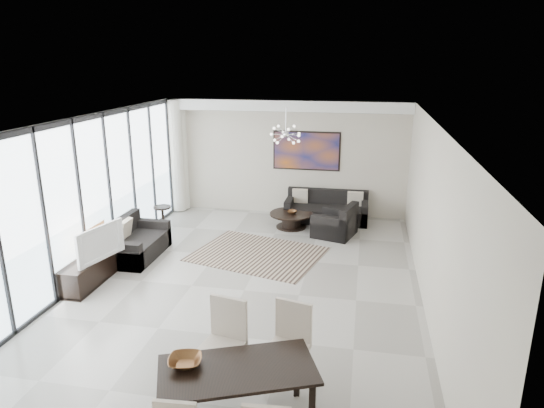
% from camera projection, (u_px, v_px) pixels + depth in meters
% --- Properties ---
extents(room_shell, '(6.00, 9.00, 2.90)m').
position_uv_depth(room_shell, '(270.00, 213.00, 7.90)').
color(room_shell, '#A8A39B').
rests_on(room_shell, ground).
extents(window_wall, '(0.37, 8.95, 2.90)m').
position_uv_depth(window_wall, '(85.00, 201.00, 8.50)').
color(window_wall, silver).
rests_on(window_wall, floor).
extents(soffit, '(5.98, 0.40, 0.26)m').
position_uv_depth(soffit, '(286.00, 105.00, 11.64)').
color(soffit, white).
rests_on(soffit, room_shell).
extents(painting, '(1.68, 0.04, 0.98)m').
position_uv_depth(painting, '(306.00, 151.00, 12.04)').
color(painting, '#AE5418').
rests_on(painting, room_shell).
extents(chandelier, '(0.66, 0.66, 0.71)m').
position_uv_depth(chandelier, '(286.00, 134.00, 10.02)').
color(chandelier, silver).
rests_on(chandelier, room_shell).
extents(rug, '(2.89, 2.48, 0.01)m').
position_uv_depth(rug, '(258.00, 254.00, 9.95)').
color(rug, black).
rests_on(rug, floor).
extents(coffee_table, '(1.02, 1.02, 0.36)m').
position_uv_depth(coffee_table, '(291.00, 219.00, 11.48)').
color(coffee_table, black).
rests_on(coffee_table, floor).
extents(bowl_coffee, '(0.25, 0.25, 0.07)m').
position_uv_depth(bowl_coffee, '(292.00, 212.00, 11.39)').
color(bowl_coffee, brown).
rests_on(bowl_coffee, coffee_table).
extents(sofa_main, '(2.01, 0.82, 0.73)m').
position_uv_depth(sofa_main, '(326.00, 211.00, 11.96)').
color(sofa_main, black).
rests_on(sofa_main, floor).
extents(loveseat, '(0.86, 1.53, 0.77)m').
position_uv_depth(loveseat, '(135.00, 244.00, 9.79)').
color(loveseat, black).
rests_on(loveseat, floor).
extents(armchair, '(1.05, 1.08, 0.74)m').
position_uv_depth(armchair, '(336.00, 225.00, 10.94)').
color(armchair, black).
rests_on(armchair, floor).
extents(side_table, '(0.40, 0.40, 0.56)m').
position_uv_depth(side_table, '(163.00, 214.00, 11.31)').
color(side_table, black).
rests_on(side_table, floor).
extents(tv_console, '(0.43, 1.53, 0.48)m').
position_uv_depth(tv_console, '(92.00, 269.00, 8.68)').
color(tv_console, black).
rests_on(tv_console, floor).
extents(television, '(0.40, 1.07, 0.61)m').
position_uv_depth(television, '(96.00, 242.00, 8.45)').
color(television, gray).
rests_on(television, tv_console).
extents(dining_table, '(1.86, 1.41, 0.70)m').
position_uv_depth(dining_table, '(238.00, 375.00, 5.19)').
color(dining_table, black).
rests_on(dining_table, floor).
extents(dining_chair_nw, '(0.58, 0.58, 1.06)m').
position_uv_depth(dining_chair_nw, '(225.00, 335.00, 5.94)').
color(dining_chair_nw, '#BEAE9D').
rests_on(dining_chair_nw, floor).
extents(dining_chair_ne, '(0.57, 0.57, 1.03)m').
position_uv_depth(dining_chair_ne, '(290.00, 337.00, 5.93)').
color(dining_chair_ne, '#BEAE9D').
rests_on(dining_chair_ne, floor).
extents(bowl_dining, '(0.43, 0.43, 0.09)m').
position_uv_depth(bowl_dining, '(185.00, 361.00, 5.21)').
color(bowl_dining, brown).
rests_on(bowl_dining, dining_table).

